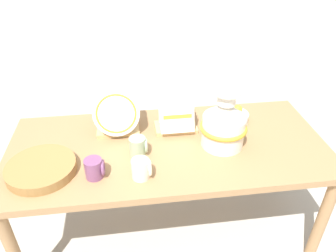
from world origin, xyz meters
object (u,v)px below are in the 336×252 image
(dish_rack_square_plates, at_px, (176,118))
(mug_sage_glaze, at_px, (139,146))
(mug_cream_glaze, at_px, (142,169))
(fruit_bowl, at_px, (234,116))
(wicker_charger_stack, at_px, (41,169))
(mug_plum_glaze, at_px, (95,168))
(dish_rack_round_plates, at_px, (117,115))
(ceramic_vase, at_px, (224,123))

(dish_rack_square_plates, height_order, mug_sage_glaze, dish_rack_square_plates)
(mug_cream_glaze, distance_m, fruit_bowl, 0.64)
(fruit_bowl, bearing_deg, mug_sage_glaze, -158.53)
(wicker_charger_stack, height_order, mug_cream_glaze, mug_cream_glaze)
(mug_plum_glaze, distance_m, mug_sage_glaze, 0.24)
(fruit_bowl, bearing_deg, wicker_charger_stack, -163.50)
(mug_plum_glaze, xyz_separation_m, mug_cream_glaze, (0.20, -0.03, 0.00))
(fruit_bowl, bearing_deg, mug_plum_glaze, -154.69)
(dish_rack_square_plates, xyz_separation_m, mug_sage_glaze, (-0.21, -0.19, -0.02))
(dish_rack_square_plates, relative_size, mug_cream_glaze, 2.40)
(mug_plum_glaze, distance_m, fruit_bowl, 0.80)
(dish_rack_round_plates, relative_size, wicker_charger_stack, 0.82)
(ceramic_vase, distance_m, mug_cream_glaze, 0.45)
(ceramic_vase, bearing_deg, dish_rack_round_plates, 161.04)
(wicker_charger_stack, bearing_deg, mug_plum_glaze, -13.58)
(mug_cream_glaze, bearing_deg, ceramic_vase, 24.61)
(dish_rack_round_plates, height_order, wicker_charger_stack, dish_rack_round_plates)
(mug_cream_glaze, relative_size, fruit_bowl, 0.59)
(dish_rack_round_plates, bearing_deg, mug_cream_glaze, -74.55)
(ceramic_vase, relative_size, dish_rack_round_plates, 1.20)
(ceramic_vase, xyz_separation_m, wicker_charger_stack, (-0.84, -0.10, -0.10))
(mug_sage_glaze, distance_m, fruit_bowl, 0.57)
(mug_plum_glaze, xyz_separation_m, mug_sage_glaze, (0.19, 0.13, 0.00))
(ceramic_vase, distance_m, mug_sage_glaze, 0.42)
(dish_rack_round_plates, bearing_deg, wicker_charger_stack, -140.88)
(ceramic_vase, bearing_deg, mug_sage_glaze, -176.81)
(dish_rack_round_plates, relative_size, mug_sage_glaze, 2.75)
(dish_rack_round_plates, xyz_separation_m, mug_sage_glaze, (0.10, -0.20, -0.06))
(dish_rack_square_plates, distance_m, wicker_charger_stack, 0.69)
(dish_rack_round_plates, distance_m, mug_sage_glaze, 0.23)
(ceramic_vase, height_order, dish_rack_round_plates, ceramic_vase)
(ceramic_vase, distance_m, fruit_bowl, 0.24)
(ceramic_vase, height_order, fruit_bowl, ceramic_vase)
(dish_rack_square_plates, xyz_separation_m, fruit_bowl, (0.32, 0.02, -0.03))
(wicker_charger_stack, height_order, mug_sage_glaze, mug_sage_glaze)
(mug_cream_glaze, bearing_deg, fruit_bowl, 35.29)
(dish_rack_round_plates, height_order, mug_plum_glaze, dish_rack_round_plates)
(mug_sage_glaze, bearing_deg, dish_rack_round_plates, 115.90)
(ceramic_vase, xyz_separation_m, dish_rack_square_plates, (-0.20, 0.16, -0.06))
(dish_rack_round_plates, distance_m, dish_rack_square_plates, 0.30)
(wicker_charger_stack, xyz_separation_m, mug_cream_glaze, (0.44, -0.09, 0.02))
(ceramic_vase, height_order, mug_sage_glaze, ceramic_vase)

